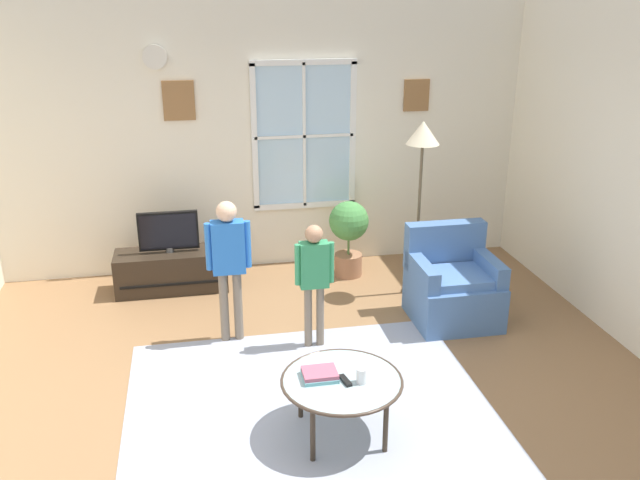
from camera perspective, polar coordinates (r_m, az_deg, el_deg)
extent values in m
cube|color=olive|center=(5.21, -0.64, -13.61)|extent=(6.24, 6.15, 0.02)
cube|color=silver|center=(7.27, -4.75, 9.02)|extent=(5.64, 0.12, 2.96)
cube|color=silver|center=(7.27, -1.38, 8.84)|extent=(1.07, 0.02, 1.54)
cube|color=white|center=(7.13, -1.41, 14.87)|extent=(1.13, 0.04, 0.06)
cube|color=white|center=(7.44, -1.31, 2.99)|extent=(1.13, 0.04, 0.06)
cube|color=white|center=(7.18, -5.60, 8.61)|extent=(0.06, 0.04, 1.54)
cube|color=white|center=(7.35, 2.79, 8.96)|extent=(0.06, 0.04, 1.54)
cube|color=white|center=(7.25, -1.35, 8.81)|extent=(0.03, 0.04, 1.54)
cube|color=white|center=(7.25, -1.35, 8.81)|extent=(1.07, 0.04, 0.03)
cube|color=olive|center=(7.09, -11.91, 11.52)|extent=(0.32, 0.03, 0.40)
cube|color=olive|center=(7.49, 8.20, 12.08)|extent=(0.28, 0.03, 0.34)
cylinder|color=silver|center=(7.03, -13.88, 14.87)|extent=(0.24, 0.04, 0.24)
cube|color=#999EAD|center=(5.13, -0.92, -14.07)|extent=(2.68, 2.37, 0.01)
cube|color=#2D2319|center=(7.07, -12.49, -2.55)|extent=(1.12, 0.42, 0.41)
cube|color=black|center=(6.90, -12.48, -3.71)|extent=(1.01, 0.02, 0.02)
cylinder|color=#4C4C4C|center=(6.99, -12.63, -0.79)|extent=(0.08, 0.08, 0.05)
cube|color=black|center=(6.92, -12.76, 0.78)|extent=(0.60, 0.05, 0.40)
cube|color=black|center=(6.89, -12.77, 0.70)|extent=(0.56, 0.01, 0.36)
cube|color=#476B9E|center=(6.38, 11.26, -5.01)|extent=(0.76, 0.72, 0.42)
cube|color=#476B9E|center=(6.47, 10.55, -0.42)|extent=(0.76, 0.16, 0.45)
cube|color=#476B9E|center=(6.15, 8.68, -2.69)|extent=(0.12, 0.65, 0.20)
cube|color=#476B9E|center=(6.38, 14.12, -2.21)|extent=(0.12, 0.65, 0.20)
cube|color=#4D73AA|center=(6.24, 11.58, -3.13)|extent=(0.61, 0.50, 0.08)
cylinder|color=#99B2B7|center=(4.65, 1.86, -11.84)|extent=(0.81, 0.81, 0.02)
torus|color=#3F3328|center=(4.65, 1.86, -11.84)|extent=(0.84, 0.84, 0.02)
cylinder|color=#33281E|center=(4.93, -1.67, -12.78)|extent=(0.04, 0.04, 0.42)
cylinder|color=#33281E|center=(5.01, 4.00, -12.17)|extent=(0.04, 0.04, 0.42)
cylinder|color=#33281E|center=(4.53, -0.62, -16.13)|extent=(0.04, 0.04, 0.42)
cylinder|color=#33281E|center=(4.62, 5.60, -15.37)|extent=(0.04, 0.04, 0.42)
cube|color=#66ABB4|center=(4.65, -0.02, -11.49)|extent=(0.24, 0.20, 0.03)
cube|color=#9F5166|center=(4.64, -0.02, -11.20)|extent=(0.23, 0.19, 0.03)
cylinder|color=white|center=(4.59, 3.56, -11.42)|extent=(0.07, 0.07, 0.11)
cube|color=black|center=(4.61, 2.16, -11.84)|extent=(0.07, 0.15, 0.02)
cylinder|color=#726656|center=(5.80, -1.01, -6.52)|extent=(0.07, 0.07, 0.56)
cylinder|color=#726656|center=(5.82, 0.02, -6.43)|extent=(0.07, 0.07, 0.56)
cube|color=#338C59|center=(5.61, -0.51, -2.12)|extent=(0.24, 0.13, 0.40)
sphere|color=#A87A5B|center=(5.51, -0.52, 0.52)|extent=(0.15, 0.15, 0.15)
cylinder|color=#338C59|center=(5.56, -1.91, -2.11)|extent=(0.05, 0.05, 0.36)
cylinder|color=#338C59|center=(5.61, 0.95, -1.90)|extent=(0.05, 0.05, 0.36)
cylinder|color=#726656|center=(5.93, -8.15, -5.62)|extent=(0.08, 0.08, 0.65)
cylinder|color=#726656|center=(5.94, -6.98, -5.54)|extent=(0.08, 0.08, 0.65)
cube|color=blue|center=(5.72, -7.81, -0.61)|extent=(0.28, 0.15, 0.46)
sphere|color=#D8AD8C|center=(5.61, -7.97, 2.41)|extent=(0.17, 0.17, 0.17)
cylinder|color=blue|center=(5.69, -9.46, -0.57)|extent=(0.06, 0.06, 0.41)
cylinder|color=blue|center=(5.70, -6.17, -0.35)|extent=(0.06, 0.06, 0.41)
cylinder|color=#9E6B4C|center=(7.29, 2.41, -2.09)|extent=(0.30, 0.30, 0.24)
cylinder|color=#4C7238|center=(7.21, 2.43, -0.59)|extent=(0.02, 0.02, 0.17)
sphere|color=#478C44|center=(7.11, 2.47, 1.64)|extent=(0.42, 0.42, 0.42)
cylinder|color=black|center=(6.98, 8.04, -4.27)|extent=(0.26, 0.26, 0.03)
cylinder|color=brown|center=(6.70, 8.35, 1.65)|extent=(0.03, 0.03, 1.55)
cone|color=beige|center=(6.48, 8.75, 9.01)|extent=(0.32, 0.32, 0.22)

